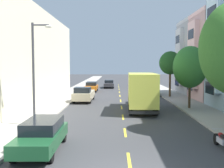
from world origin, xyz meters
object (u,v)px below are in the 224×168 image
(parked_wagon_navy, at_px, (140,82))
(parked_motorcycle, at_px, (222,141))
(parked_wagon_teal, at_px, (151,90))
(street_tree_second, at_px, (190,67))
(delivery_box_truck, at_px, (142,90))
(parked_wagon_forest, at_px, (42,134))
(moving_charcoal_sedan, at_px, (109,84))
(street_tree_third, at_px, (170,63))
(parked_pickup_champagne, at_px, (84,94))
(street_lamp, at_px, (36,66))
(parked_wagon_orange, at_px, (92,86))

(parked_wagon_navy, height_order, parked_motorcycle, parked_wagon_navy)
(parked_wagon_teal, height_order, parked_wagon_navy, same)
(street_tree_second, relative_size, delivery_box_truck, 0.78)
(parked_wagon_forest, distance_m, parked_motorcycle, 9.00)
(moving_charcoal_sedan, relative_size, parked_motorcycle, 2.19)
(street_tree_third, bearing_deg, street_tree_second, -90.00)
(parked_pickup_champagne, height_order, parked_motorcycle, parked_pickup_champagne)
(delivery_box_truck, relative_size, parked_pickup_champagne, 1.40)
(street_lamp, bearing_deg, street_tree_second, 31.33)
(delivery_box_truck, bearing_deg, parked_wagon_forest, -117.51)
(delivery_box_truck, bearing_deg, parked_wagon_teal, 79.04)
(parked_pickup_champagne, relative_size, parked_motorcycle, 2.60)
(street_tree_second, distance_m, moving_charcoal_sedan, 25.63)
(street_tree_second, relative_size, street_tree_third, 1.00)
(street_tree_second, distance_m, parked_motorcycle, 12.75)
(parked_wagon_teal, bearing_deg, parked_wagon_navy, 89.80)
(parked_wagon_teal, bearing_deg, moving_charcoal_sedan, 116.49)
(parked_wagon_forest, relative_size, parked_motorcycle, 2.30)
(parked_wagon_navy, bearing_deg, parked_wagon_teal, -90.20)
(delivery_box_truck, xyz_separation_m, parked_wagon_forest, (-6.02, -11.57, -1.14))
(moving_charcoal_sedan, bearing_deg, parked_wagon_orange, -111.24)
(street_lamp, bearing_deg, delivery_box_truck, 40.53)
(parked_wagon_forest, bearing_deg, street_tree_second, 49.54)
(moving_charcoal_sedan, bearing_deg, parked_motorcycle, -79.74)
(street_tree_third, xyz_separation_m, parked_wagon_orange, (-10.83, 8.06, -3.65))
(street_tree_third, height_order, moving_charcoal_sedan, street_tree_third)
(parked_wagon_forest, bearing_deg, parked_wagon_teal, 70.76)
(delivery_box_truck, bearing_deg, moving_charcoal_sedan, 98.19)
(street_lamp, relative_size, parked_wagon_orange, 1.46)
(street_tree_third, distance_m, delivery_box_truck, 11.41)
(street_lamp, distance_m, parked_motorcycle, 12.22)
(street_tree_third, height_order, parked_wagon_teal, street_tree_third)
(street_lamp, xyz_separation_m, moving_charcoal_sedan, (4.15, 31.58, -3.36))
(moving_charcoal_sedan, xyz_separation_m, parked_motorcycle, (6.55, -36.18, -0.34))
(street_lamp, bearing_deg, parked_pickup_champagne, 82.45)
(street_tree_second, distance_m, delivery_box_truck, 5.13)
(street_lamp, xyz_separation_m, parked_wagon_navy, (10.28, 36.61, -3.31))
(street_tree_second, height_order, street_lamp, street_lamp)
(delivery_box_truck, bearing_deg, street_lamp, -139.47)
(parked_wagon_navy, bearing_deg, moving_charcoal_sedan, -140.61)
(delivery_box_truck, relative_size, parked_wagon_navy, 1.57)
(parked_pickup_champagne, bearing_deg, street_tree_second, -26.44)
(parked_wagon_navy, relative_size, moving_charcoal_sedan, 1.05)
(parked_wagon_teal, xyz_separation_m, parked_motorcycle, (0.48, -24.01, -0.39))
(street_tree_third, height_order, parked_wagon_navy, street_tree_third)
(delivery_box_truck, bearing_deg, parked_pickup_champagne, 134.28)
(street_tree_second, xyz_separation_m, parked_wagon_forest, (-10.63, -12.47, -3.21))
(parked_wagon_orange, height_order, moving_charcoal_sedan, parked_wagon_orange)
(street_tree_third, xyz_separation_m, parked_wagon_forest, (-10.63, -21.70, -3.65))
(parked_pickup_champagne, bearing_deg, street_tree_third, 20.31)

